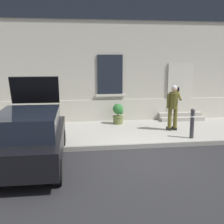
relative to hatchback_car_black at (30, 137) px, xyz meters
The scene contains 10 objects.
ground_plane 3.29m from the hatchback_car_black, ahead, with size 80.00×80.00×0.00m, color #232326.
sidewalk 4.37m from the hatchback_car_black, 42.26° to the left, with size 24.00×3.60×0.15m, color #99968E.
curb_edge 3.43m from the hatchback_car_black, 18.02° to the left, with size 24.00×0.12×0.15m, color gray.
building_facade 6.91m from the hatchback_car_black, 59.33° to the left, with size 24.00×1.52×7.50m.
entrance_stoop 7.49m from the hatchback_car_black, 36.35° to the left, with size 1.98×0.64×0.32m.
hatchback_car_black is the anchor object (origin of this frame).
bollard_near_person 5.45m from the hatchback_car_black, 15.41° to the left, with size 0.15×0.15×1.04m.
person_on_phone 5.62m from the hatchback_car_black, 27.65° to the left, with size 0.51×0.48×1.75m.
planter_terracotta 3.95m from the hatchback_car_black, 85.70° to the left, with size 0.44×0.44×0.86m.
planter_olive 5.06m from the hatchback_car_black, 52.52° to the left, with size 0.44×0.44×0.86m.
Camera 1 is at (-2.03, -7.77, 2.86)m, focal length 45.74 mm.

